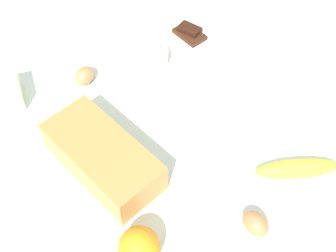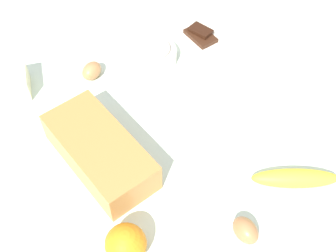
% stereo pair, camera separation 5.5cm
% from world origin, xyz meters
% --- Properties ---
extents(ground_plane, '(2.40, 2.40, 0.02)m').
position_xyz_m(ground_plane, '(0.00, 0.00, -0.01)').
color(ground_plane, silver).
extents(loaf_pan, '(0.30, 0.19, 0.08)m').
position_xyz_m(loaf_pan, '(-0.00, 0.17, 0.04)').
color(loaf_pan, '#B77A3D').
rests_on(loaf_pan, ground_plane).
extents(flour_bowl, '(0.12, 0.12, 0.06)m').
position_xyz_m(flour_bowl, '(0.25, -0.08, 0.03)').
color(flour_bowl, silver).
rests_on(flour_bowl, ground_plane).
extents(sugar_bowl, '(0.12, 0.12, 0.06)m').
position_xyz_m(sugar_bowl, '(-0.05, -0.20, 0.03)').
color(sugar_bowl, silver).
rests_on(sugar_bowl, ground_plane).
extents(banana, '(0.12, 0.19, 0.04)m').
position_xyz_m(banana, '(-0.23, -0.19, 0.02)').
color(banana, yellow).
rests_on(banana, ground_plane).
extents(orange_fruit, '(0.08, 0.08, 0.08)m').
position_xyz_m(orange_fruit, '(-0.22, 0.20, 0.04)').
color(orange_fruit, orange).
rests_on(orange_fruit, ground_plane).
extents(butter_block, '(0.10, 0.08, 0.06)m').
position_xyz_m(butter_block, '(0.30, 0.29, 0.03)').
color(butter_block, '#F4EDB2').
rests_on(butter_block, ground_plane).
extents(egg_near_butter, '(0.07, 0.07, 0.04)m').
position_xyz_m(egg_near_butter, '(0.26, 0.10, 0.02)').
color(egg_near_butter, '#B47949').
rests_on(egg_near_butter, ground_plane).
extents(egg_beside_bowl, '(0.07, 0.05, 0.04)m').
position_xyz_m(egg_beside_bowl, '(-0.29, -0.03, 0.02)').
color(egg_beside_bowl, '#A56F43').
rests_on(egg_beside_bowl, ground_plane).
extents(chocolate_plate, '(0.13, 0.13, 0.03)m').
position_xyz_m(chocolate_plate, '(0.27, -0.23, 0.01)').
color(chocolate_plate, silver).
rests_on(chocolate_plate, ground_plane).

